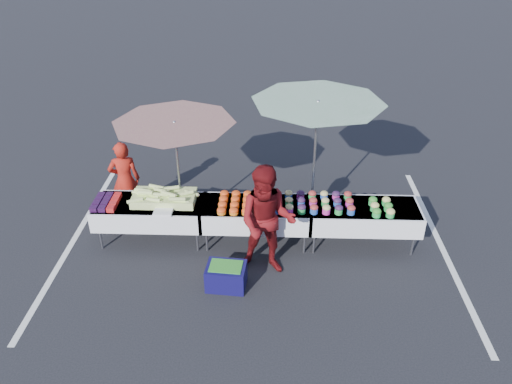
{
  "coord_description": "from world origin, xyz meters",
  "views": [
    {
      "loc": [
        0.24,
        -7.05,
        5.19
      ],
      "look_at": [
        0.0,
        0.0,
        1.0
      ],
      "focal_mm": 35.0,
      "sensor_mm": 36.0,
      "label": 1
    }
  ],
  "objects_px": {
    "umbrella_right": "(317,112)",
    "storage_bin": "(226,276)",
    "table_left": "(150,211)",
    "table_center": "(256,213)",
    "table_right": "(363,215)",
    "customer": "(267,222)",
    "vendor": "(125,180)",
    "umbrella_left": "(175,132)"
  },
  "relations": [
    {
      "from": "table_center",
      "to": "umbrella_right",
      "type": "xyz_separation_m",
      "value": [
        1.0,
        0.8,
        1.51
      ]
    },
    {
      "from": "table_center",
      "to": "umbrella_left",
      "type": "height_order",
      "value": "umbrella_left"
    },
    {
      "from": "table_left",
      "to": "customer",
      "type": "xyz_separation_m",
      "value": [
        1.99,
        -0.75,
        0.34
      ]
    },
    {
      "from": "vendor",
      "to": "storage_bin",
      "type": "bearing_deg",
      "value": 122.0
    },
    {
      "from": "umbrella_left",
      "to": "umbrella_right",
      "type": "relative_size",
      "value": 0.8
    },
    {
      "from": "table_right",
      "to": "customer",
      "type": "distance_m",
      "value": 1.81
    },
    {
      "from": "table_right",
      "to": "vendor",
      "type": "distance_m",
      "value": 4.28
    },
    {
      "from": "vendor",
      "to": "table_right",
      "type": "bearing_deg",
      "value": 155.88
    },
    {
      "from": "table_center",
      "to": "umbrella_right",
      "type": "bearing_deg",
      "value": 38.68
    },
    {
      "from": "table_left",
      "to": "vendor",
      "type": "distance_m",
      "value": 0.99
    },
    {
      "from": "table_right",
      "to": "customer",
      "type": "relative_size",
      "value": 1.01
    },
    {
      "from": "table_center",
      "to": "customer",
      "type": "bearing_deg",
      "value": -75.64
    },
    {
      "from": "table_center",
      "to": "customer",
      "type": "xyz_separation_m",
      "value": [
        0.19,
        -0.75,
        0.34
      ]
    },
    {
      "from": "table_right",
      "to": "storage_bin",
      "type": "relative_size",
      "value": 2.94
    },
    {
      "from": "table_left",
      "to": "umbrella_right",
      "type": "xyz_separation_m",
      "value": [
        2.8,
        0.8,
        1.51
      ]
    },
    {
      "from": "table_center",
      "to": "umbrella_left",
      "type": "xyz_separation_m",
      "value": [
        -1.34,
        0.4,
        1.3
      ]
    },
    {
      "from": "vendor",
      "to": "storage_bin",
      "type": "height_order",
      "value": "vendor"
    },
    {
      "from": "umbrella_left",
      "to": "storage_bin",
      "type": "distance_m",
      "value": 2.48
    },
    {
      "from": "umbrella_right",
      "to": "vendor",
      "type": "bearing_deg",
      "value": -179.36
    },
    {
      "from": "vendor",
      "to": "umbrella_left",
      "type": "xyz_separation_m",
      "value": [
        1.07,
        -0.36,
        1.13
      ]
    },
    {
      "from": "table_left",
      "to": "storage_bin",
      "type": "height_order",
      "value": "table_left"
    },
    {
      "from": "vendor",
      "to": "customer",
      "type": "bearing_deg",
      "value": 136.0
    },
    {
      "from": "vendor",
      "to": "customer",
      "type": "height_order",
      "value": "customer"
    },
    {
      "from": "umbrella_left",
      "to": "storage_bin",
      "type": "xyz_separation_m",
      "value": [
        0.92,
        -1.58,
        -1.68
      ]
    },
    {
      "from": "umbrella_left",
      "to": "vendor",
      "type": "bearing_deg",
      "value": 161.34
    },
    {
      "from": "vendor",
      "to": "storage_bin",
      "type": "distance_m",
      "value": 2.84
    },
    {
      "from": "customer",
      "to": "storage_bin",
      "type": "bearing_deg",
      "value": -139.59
    },
    {
      "from": "table_left",
      "to": "table_right",
      "type": "height_order",
      "value": "same"
    },
    {
      "from": "table_right",
      "to": "storage_bin",
      "type": "bearing_deg",
      "value": -152.06
    },
    {
      "from": "table_left",
      "to": "table_right",
      "type": "relative_size",
      "value": 1.0
    },
    {
      "from": "table_right",
      "to": "umbrella_right",
      "type": "xyz_separation_m",
      "value": [
        -0.8,
        0.8,
        1.51
      ]
    },
    {
      "from": "table_center",
      "to": "table_left",
      "type": "bearing_deg",
      "value": 180.0
    },
    {
      "from": "storage_bin",
      "to": "table_center",
      "type": "bearing_deg",
      "value": 75.65
    },
    {
      "from": "vendor",
      "to": "customer",
      "type": "relative_size",
      "value": 0.81
    },
    {
      "from": "umbrella_right",
      "to": "storage_bin",
      "type": "bearing_deg",
      "value": -125.62
    },
    {
      "from": "vendor",
      "to": "storage_bin",
      "type": "relative_size",
      "value": 2.38
    },
    {
      "from": "customer",
      "to": "table_left",
      "type": "bearing_deg",
      "value": 164.8
    },
    {
      "from": "umbrella_right",
      "to": "umbrella_left",
      "type": "bearing_deg",
      "value": -170.3
    },
    {
      "from": "storage_bin",
      "to": "umbrella_right",
      "type": "bearing_deg",
      "value": 59.51
    },
    {
      "from": "table_right",
      "to": "table_center",
      "type": "bearing_deg",
      "value": 180.0
    },
    {
      "from": "table_left",
      "to": "umbrella_right",
      "type": "relative_size",
      "value": 0.71
    },
    {
      "from": "umbrella_right",
      "to": "storage_bin",
      "type": "xyz_separation_m",
      "value": [
        -1.42,
        -1.98,
        -1.89
      ]
    }
  ]
}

